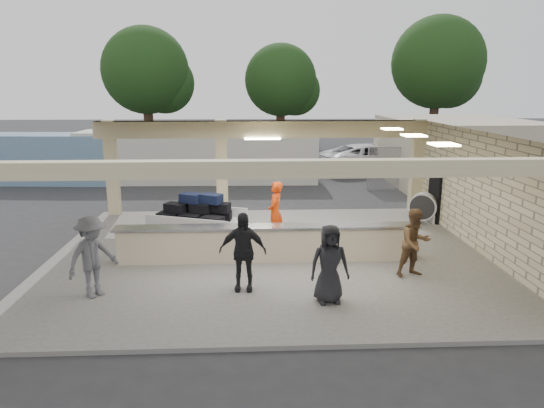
{
  "coord_description": "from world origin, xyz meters",
  "views": [
    {
      "loc": [
        -0.46,
        -12.96,
        4.71
      ],
      "look_at": [
        0.18,
        1.0,
        1.31
      ],
      "focal_mm": 32.0,
      "sensor_mm": 36.0,
      "label": 1
    }
  ],
  "objects_px": {
    "passenger_a": "(415,243)",
    "drum_fan": "(423,207)",
    "car_white_a": "(370,158)",
    "passenger_d": "(329,264)",
    "container_blue": "(20,158)",
    "passenger_c": "(92,257)",
    "baggage_handler": "(275,212)",
    "car_dark": "(377,157)",
    "baggage_counter": "(268,243)",
    "luggage_cart": "(197,217)",
    "car_white_b": "(489,160)",
    "container_white": "(199,156)",
    "passenger_b": "(243,251)"
  },
  "relations": [
    {
      "from": "baggage_counter",
      "to": "passenger_d",
      "type": "distance_m",
      "value": 2.95
    },
    {
      "from": "baggage_handler",
      "to": "passenger_d",
      "type": "bearing_deg",
      "value": 23.84
    },
    {
      "from": "luggage_cart",
      "to": "passenger_c",
      "type": "relative_size",
      "value": 1.6
    },
    {
      "from": "baggage_counter",
      "to": "car_dark",
      "type": "xyz_separation_m",
      "value": [
        6.88,
        14.97,
        0.15
      ]
    },
    {
      "from": "drum_fan",
      "to": "car_white_a",
      "type": "bearing_deg",
      "value": 117.33
    },
    {
      "from": "baggage_handler",
      "to": "car_dark",
      "type": "height_order",
      "value": "baggage_handler"
    },
    {
      "from": "passenger_d",
      "to": "container_blue",
      "type": "relative_size",
      "value": 0.19
    },
    {
      "from": "passenger_b",
      "to": "passenger_c",
      "type": "xyz_separation_m",
      "value": [
        -3.33,
        -0.22,
        0.01
      ]
    },
    {
      "from": "luggage_cart",
      "to": "passenger_b",
      "type": "relative_size",
      "value": 1.61
    },
    {
      "from": "baggage_counter",
      "to": "container_white",
      "type": "relative_size",
      "value": 0.7
    },
    {
      "from": "passenger_a",
      "to": "passenger_c",
      "type": "xyz_separation_m",
      "value": [
        -7.56,
        -0.87,
        0.07
      ]
    },
    {
      "from": "passenger_a",
      "to": "car_white_a",
      "type": "distance_m",
      "value": 15.8
    },
    {
      "from": "luggage_cart",
      "to": "passenger_b",
      "type": "bearing_deg",
      "value": -48.32
    },
    {
      "from": "baggage_counter",
      "to": "drum_fan",
      "type": "distance_m",
      "value": 6.52
    },
    {
      "from": "passenger_d",
      "to": "car_dark",
      "type": "distance_m",
      "value": 18.51
    },
    {
      "from": "baggage_handler",
      "to": "container_white",
      "type": "distance_m",
      "value": 10.87
    },
    {
      "from": "baggage_handler",
      "to": "car_dark",
      "type": "bearing_deg",
      "value": 164.93
    },
    {
      "from": "passenger_c",
      "to": "passenger_d",
      "type": "height_order",
      "value": "passenger_c"
    },
    {
      "from": "drum_fan",
      "to": "passenger_b",
      "type": "relative_size",
      "value": 0.57
    },
    {
      "from": "luggage_cart",
      "to": "container_white",
      "type": "relative_size",
      "value": 0.25
    },
    {
      "from": "drum_fan",
      "to": "passenger_c",
      "type": "bearing_deg",
      "value": -117.73
    },
    {
      "from": "drum_fan",
      "to": "passenger_b",
      "type": "distance_m",
      "value": 8.21
    },
    {
      "from": "baggage_handler",
      "to": "passenger_a",
      "type": "distance_m",
      "value": 4.37
    },
    {
      "from": "baggage_counter",
      "to": "baggage_handler",
      "type": "relative_size",
      "value": 4.4
    },
    {
      "from": "baggage_counter",
      "to": "container_white",
      "type": "bearing_deg",
      "value": 104.12
    },
    {
      "from": "luggage_cart",
      "to": "baggage_handler",
      "type": "distance_m",
      "value": 2.35
    },
    {
      "from": "passenger_a",
      "to": "car_dark",
      "type": "height_order",
      "value": "passenger_a"
    },
    {
      "from": "passenger_d",
      "to": "container_white",
      "type": "relative_size",
      "value": 0.15
    },
    {
      "from": "drum_fan",
      "to": "passenger_a",
      "type": "height_order",
      "value": "passenger_a"
    },
    {
      "from": "passenger_a",
      "to": "car_white_a",
      "type": "xyz_separation_m",
      "value": [
        2.71,
        15.57,
        -0.17
      ]
    },
    {
      "from": "baggage_counter",
      "to": "passenger_b",
      "type": "bearing_deg",
      "value": -108.78
    },
    {
      "from": "container_white",
      "to": "car_white_b",
      "type": "bearing_deg",
      "value": 9.29
    },
    {
      "from": "passenger_a",
      "to": "drum_fan",
      "type": "bearing_deg",
      "value": 52.38
    },
    {
      "from": "passenger_b",
      "to": "passenger_d",
      "type": "bearing_deg",
      "value": -16.65
    },
    {
      "from": "luggage_cart",
      "to": "car_white_a",
      "type": "distance_m",
      "value": 15.18
    },
    {
      "from": "car_dark",
      "to": "baggage_handler",
      "type": "bearing_deg",
      "value": -166.43
    },
    {
      "from": "luggage_cart",
      "to": "car_white_b",
      "type": "bearing_deg",
      "value": 59.65
    },
    {
      "from": "passenger_d",
      "to": "container_blue",
      "type": "height_order",
      "value": "container_blue"
    },
    {
      "from": "luggage_cart",
      "to": "container_white",
      "type": "xyz_separation_m",
      "value": [
        -0.94,
        10.31,
        0.36
      ]
    },
    {
      "from": "luggage_cart",
      "to": "passenger_b",
      "type": "distance_m",
      "value": 3.82
    },
    {
      "from": "passenger_b",
      "to": "car_white_a",
      "type": "xyz_separation_m",
      "value": [
        6.94,
        16.22,
        -0.24
      ]
    },
    {
      "from": "container_white",
      "to": "baggage_handler",
      "type": "bearing_deg",
      "value": -71.0
    },
    {
      "from": "car_white_a",
      "to": "luggage_cart",
      "type": "bearing_deg",
      "value": 132.19
    },
    {
      "from": "car_white_b",
      "to": "passenger_c",
      "type": "bearing_deg",
      "value": 133.18
    },
    {
      "from": "baggage_handler",
      "to": "car_dark",
      "type": "distance_m",
      "value": 14.92
    },
    {
      "from": "drum_fan",
      "to": "car_white_b",
      "type": "xyz_separation_m",
      "value": [
        7.58,
        10.68,
        0.01
      ]
    },
    {
      "from": "passenger_c",
      "to": "car_dark",
      "type": "xyz_separation_m",
      "value": [
        10.86,
        17.1,
        -0.3
      ]
    },
    {
      "from": "passenger_a",
      "to": "car_white_a",
      "type": "bearing_deg",
      "value": 64.39
    },
    {
      "from": "drum_fan",
      "to": "passenger_a",
      "type": "xyz_separation_m",
      "value": [
        -1.92,
        -4.77,
        0.3
      ]
    },
    {
      "from": "passenger_c",
      "to": "car_white_a",
      "type": "relative_size",
      "value": 0.34
    }
  ]
}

